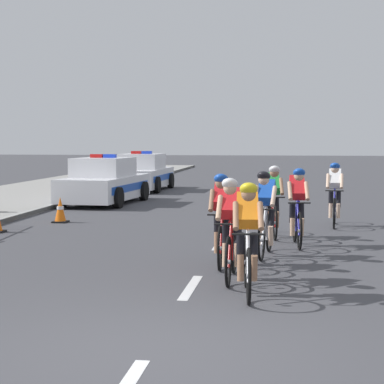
# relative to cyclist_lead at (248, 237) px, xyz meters

# --- Properties ---
(ground_plane) EXTENTS (160.00, 160.00, 0.00)m
(ground_plane) POSITION_rel_cyclist_lead_xyz_m (-0.82, -2.53, -0.79)
(ground_plane) COLOR #424247
(kerb_edge) EXTENTS (0.16, 60.00, 0.13)m
(kerb_edge) POSITION_rel_cyclist_lead_xyz_m (-6.45, 11.47, -0.72)
(kerb_edge) COLOR #9E9E99
(kerb_edge) RESTS_ON ground
(lane_markings_centre) EXTENTS (0.14, 25.60, 0.01)m
(lane_markings_centre) POSITION_rel_cyclist_lead_xyz_m (-0.82, 8.42, -0.78)
(lane_markings_centre) COLOR white
(lane_markings_centre) RESTS_ON ground
(cyclist_lead) EXTENTS (0.45, 1.72, 1.56)m
(cyclist_lead) POSITION_rel_cyclist_lead_xyz_m (0.00, 0.00, 0.00)
(cyclist_lead) COLOR black
(cyclist_lead) RESTS_ON ground
(cyclist_second) EXTENTS (0.42, 1.72, 1.56)m
(cyclist_second) POSITION_rel_cyclist_lead_xyz_m (-0.30, 0.98, 0.00)
(cyclist_second) COLOR black
(cyclist_second) RESTS_ON ground
(cyclist_third) EXTENTS (0.42, 1.72, 1.56)m
(cyclist_third) POSITION_rel_cyclist_lead_xyz_m (-0.54, 2.14, 0.00)
(cyclist_third) COLOR black
(cyclist_third) RESTS_ON ground
(cyclist_fourth) EXTENTS (0.45, 1.72, 1.56)m
(cyclist_fourth) POSITION_rel_cyclist_lead_xyz_m (0.13, 3.10, 0.00)
(cyclist_fourth) COLOR black
(cyclist_fourth) RESTS_ON ground
(cyclist_fifth) EXTENTS (0.44, 1.72, 1.56)m
(cyclist_fifth) POSITION_rel_cyclist_lead_xyz_m (0.71, 4.36, 0.00)
(cyclist_fifth) COLOR black
(cyclist_fifth) RESTS_ON ground
(cyclist_sixth) EXTENTS (0.46, 1.72, 1.56)m
(cyclist_sixth) POSITION_rel_cyclist_lead_xyz_m (0.21, 5.53, 0.00)
(cyclist_sixth) COLOR black
(cyclist_sixth) RESTS_ON ground
(cyclist_seventh) EXTENTS (0.44, 1.72, 1.56)m
(cyclist_seventh) POSITION_rel_cyclist_lead_xyz_m (1.62, 7.52, 0.00)
(cyclist_seventh) COLOR black
(cyclist_seventh) RESTS_ON ground
(police_car_nearest) EXTENTS (2.26, 4.52, 1.59)m
(police_car_nearest) POSITION_rel_cyclist_lead_xyz_m (-5.32, 12.36, -0.11)
(police_car_nearest) COLOR white
(police_car_nearest) RESTS_ON ground
(police_car_second) EXTENTS (2.08, 4.44, 1.59)m
(police_car_second) POSITION_rel_cyclist_lead_xyz_m (-5.32, 18.09, -0.11)
(police_car_second) COLOR white
(police_car_second) RESTS_ON ground
(traffic_cone_mid) EXTENTS (0.36, 0.36, 0.64)m
(traffic_cone_mid) POSITION_rel_cyclist_lead_xyz_m (-5.08, 7.35, -0.48)
(traffic_cone_mid) COLOR black
(traffic_cone_mid) RESTS_ON ground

